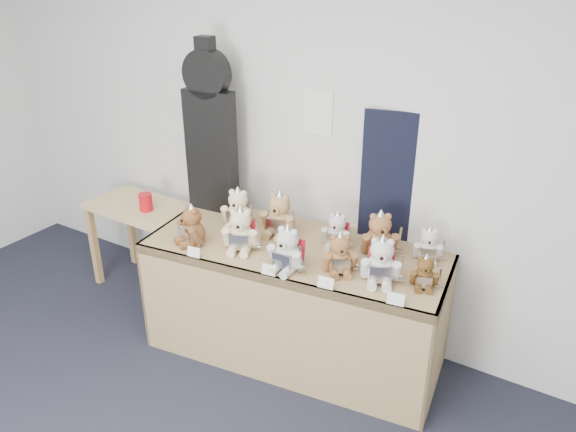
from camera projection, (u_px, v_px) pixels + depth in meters
The scene contains 21 objects.
room_shell at pixel (318, 113), 3.59m from camera, with size 6.00×6.00×6.00m.
display_table at pixel (292, 275), 3.54m from camera, with size 2.00×1.03×0.80m.
side_table at pixel (143, 220), 4.36m from camera, with size 0.86×0.49×0.71m.
guitar_case at pixel (210, 130), 3.81m from camera, with size 0.37×0.14×1.20m.
navy_board at pixel (411, 180), 3.43m from camera, with size 0.63×0.02×0.84m, color black.
red_cup at pixel (146, 202), 4.20m from camera, with size 0.10×0.10×0.13m, color red.
teddy_front_far_left at pixel (192, 227), 3.53m from camera, with size 0.23×0.23×0.29m.
teddy_front_left at pixel (241, 232), 3.45m from camera, with size 0.26×0.25×0.31m.
teddy_front_centre at pixel (287, 251), 3.23m from camera, with size 0.25×0.21×0.31m.
teddy_front_right at pixel (340, 255), 3.21m from camera, with size 0.23×0.23×0.28m.
teddy_front_far_right at pixel (381, 262), 3.11m from camera, with size 0.26×0.24×0.31m.
teddy_front_end at pixel (425, 273), 3.07m from camera, with size 0.18×0.17×0.22m.
teddy_back_left at pixel (238, 210), 3.74m from camera, with size 0.25×0.22×0.30m.
teddy_back_centre_left at pixel (279, 216), 3.63m from camera, with size 0.27×0.23×0.33m.
teddy_back_centre_right at pixel (337, 232), 3.50m from camera, with size 0.21×0.19×0.26m.
teddy_back_right at pixel (380, 236), 3.39m from camera, with size 0.26×0.26×0.32m.
teddy_back_end at pixel (428, 246), 3.35m from camera, with size 0.20×0.18×0.24m.
entry_card_a at pixel (194, 252), 3.40m from camera, with size 0.09×0.00×0.06m, color silver.
entry_card_b at pixel (269, 270), 3.21m from camera, with size 0.09×0.00×0.06m, color silver.
entry_card_c at pixel (326, 283), 3.08m from camera, with size 0.09×0.00×0.07m, color silver.
entry_card_d at pixel (396, 299), 2.94m from camera, with size 0.09×0.00×0.07m, color silver.
Camera 1 is at (1.64, -0.61, 2.48)m, focal length 35.00 mm.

